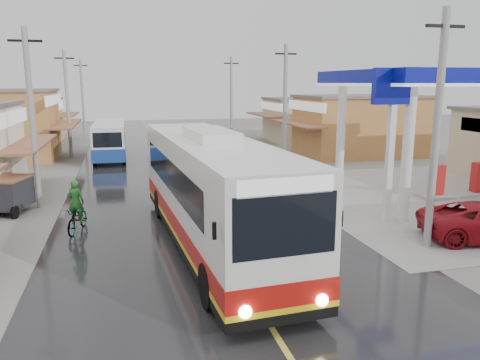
{
  "coord_description": "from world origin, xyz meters",
  "views": [
    {
      "loc": [
        -3.16,
        -13.48,
        5.63
      ],
      "look_at": [
        1.01,
        3.02,
        2.09
      ],
      "focal_mm": 35.0,
      "sensor_mm": 36.0,
      "label": 1
    }
  ],
  "objects_px": {
    "coach_bus": "(211,191)",
    "tricycle_near": "(10,193)",
    "cyclist": "(77,215)",
    "second_bus": "(110,140)"
  },
  "relations": [
    {
      "from": "coach_bus",
      "to": "tricycle_near",
      "type": "distance_m",
      "value": 9.99
    },
    {
      "from": "cyclist",
      "to": "tricycle_near",
      "type": "height_order",
      "value": "cyclist"
    },
    {
      "from": "tricycle_near",
      "to": "coach_bus",
      "type": "bearing_deg",
      "value": -22.19
    },
    {
      "from": "cyclist",
      "to": "coach_bus",
      "type": "bearing_deg",
      "value": -15.42
    },
    {
      "from": "cyclist",
      "to": "tricycle_near",
      "type": "xyz_separation_m",
      "value": [
        -3.04,
        3.49,
        0.23
      ]
    },
    {
      "from": "coach_bus",
      "to": "cyclist",
      "type": "distance_m",
      "value": 5.58
    },
    {
      "from": "coach_bus",
      "to": "tricycle_near",
      "type": "bearing_deg",
      "value": 137.64
    },
    {
      "from": "second_bus",
      "to": "cyclist",
      "type": "bearing_deg",
      "value": -92.25
    },
    {
      "from": "tricycle_near",
      "to": "second_bus",
      "type": "bearing_deg",
      "value": 91.2
    },
    {
      "from": "coach_bus",
      "to": "cyclist",
      "type": "height_order",
      "value": "coach_bus"
    }
  ]
}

